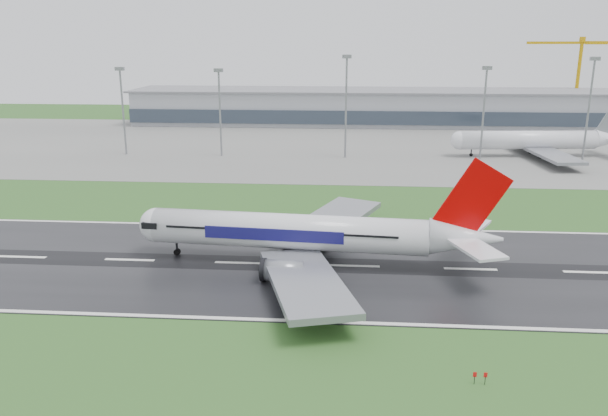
{
  "coord_description": "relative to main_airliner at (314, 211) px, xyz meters",
  "views": [
    {
      "loc": [
        -21.34,
        -98.03,
        38.06
      ],
      "look_at": [
        -29.59,
        12.0,
        7.0
      ],
      "focal_mm": 35.43,
      "sensor_mm": 36.0,
      "label": 1
    }
  ],
  "objects": [
    {
      "name": "ground",
      "position": [
        27.06,
        -1.12,
        -9.49
      ],
      "size": [
        520.0,
        520.0,
        0.0
      ],
      "primitive_type": "plane",
      "color": "#254F1D",
      "rests_on": "ground"
    },
    {
      "name": "floodmast_3",
      "position": [
        48.97,
        98.88,
        4.92
      ],
      "size": [
        0.64,
        0.64,
        28.82
      ],
      "primitive_type": "cylinder",
      "color": "gray",
      "rests_on": "ground"
    },
    {
      "name": "parked_airliner",
      "position": [
        68.21,
        105.95,
        -0.6
      ],
      "size": [
        65.17,
        61.44,
        17.62
      ],
      "primitive_type": null,
      "rotation": [
        0.0,
        0.0,
        0.1
      ],
      "color": "silver",
      "rests_on": "apron"
    },
    {
      "name": "floodmast_4",
      "position": [
        81.71,
        98.88,
        6.39
      ],
      "size": [
        0.64,
        0.64,
        31.75
      ],
      "primitive_type": "cylinder",
      "color": "gray",
      "rests_on": "ground"
    },
    {
      "name": "floodmast_1",
      "position": [
        -37.2,
        98.88,
        4.41
      ],
      "size": [
        0.64,
        0.64,
        27.8
      ],
      "primitive_type": "cylinder",
      "color": "gray",
      "rests_on": "ground"
    },
    {
      "name": "main_airliner",
      "position": [
        0.0,
        0.0,
        0.0
      ],
      "size": [
        68.38,
        65.61,
        18.77
      ],
      "primitive_type": null,
      "rotation": [
        0.0,
        0.0,
        -0.08
      ],
      "color": "silver",
      "rests_on": "runway"
    },
    {
      "name": "floodmast_0",
      "position": [
        -70.34,
        98.88,
        4.59
      ],
      "size": [
        0.64,
        0.64,
        28.16
      ],
      "primitive_type": "cylinder",
      "color": "gray",
      "rests_on": "ground"
    },
    {
      "name": "floodmast_2",
      "position": [
        4.66,
        98.88,
        6.63
      ],
      "size": [
        0.64,
        0.64,
        32.24
      ],
      "primitive_type": "cylinder",
      "color": "gray",
      "rests_on": "ground"
    },
    {
      "name": "apron",
      "position": [
        27.06,
        123.88,
        -9.45
      ],
      "size": [
        400.0,
        130.0,
        0.08
      ],
      "primitive_type": "cube",
      "color": "slate",
      "rests_on": "ground"
    },
    {
      "name": "runway",
      "position": [
        27.06,
        -1.12,
        -9.44
      ],
      "size": [
        400.0,
        45.0,
        0.1
      ],
      "primitive_type": "cube",
      "color": "black",
      "rests_on": "ground"
    },
    {
      "name": "terminal",
      "position": [
        27.06,
        183.88,
        -1.99
      ],
      "size": [
        240.0,
        36.0,
        15.0
      ],
      "primitive_type": "cube",
      "color": "#92959D",
      "rests_on": "ground"
    },
    {
      "name": "tower_crane",
      "position": [
        113.3,
        198.88,
        10.36
      ],
      "size": [
        39.42,
        10.16,
        39.68
      ],
      "primitive_type": null,
      "rotation": [
        0.0,
        0.0,
        0.2
      ],
      "color": "#C58E07",
      "rests_on": "ground"
    }
  ]
}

